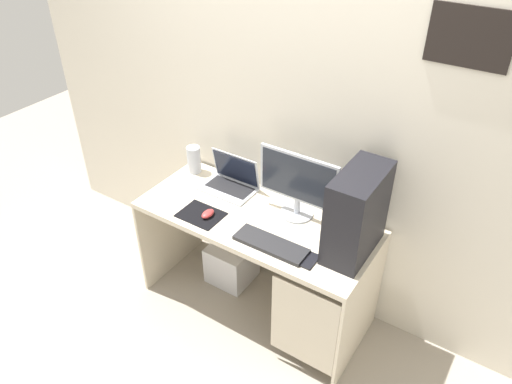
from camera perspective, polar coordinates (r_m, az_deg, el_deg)
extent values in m
plane|color=#9E9384|center=(3.42, 0.00, -12.77)|extent=(8.00, 8.00, 0.00)
cube|color=beige|center=(2.88, 3.82, 9.53)|extent=(4.00, 0.04, 2.60)
cube|color=black|center=(2.38, 23.55, 16.09)|extent=(0.36, 0.01, 0.26)
cube|color=beige|center=(2.93, 0.00, -3.17)|extent=(1.45, 0.61, 0.03)
cube|color=beige|center=(3.52, -9.81, -3.97)|extent=(0.02, 0.61, 0.71)
cube|color=beige|center=(2.96, 11.99, -13.47)|extent=(0.02, 0.61, 0.71)
cube|color=beige|center=(2.79, 5.46, -15.33)|extent=(0.40, 0.01, 0.57)
cube|color=black|center=(2.59, 11.61, -2.43)|extent=(0.20, 0.42, 0.49)
cylinder|color=#B7BCC6|center=(2.95, 4.73, -2.46)|extent=(0.20, 0.20, 0.01)
cylinder|color=#B7BCC6|center=(2.91, 4.79, -1.58)|extent=(0.04, 0.04, 0.10)
cube|color=#B7BCC6|center=(2.79, 4.89, 1.63)|extent=(0.49, 0.02, 0.30)
cube|color=#232833|center=(2.78, 4.79, 1.54)|extent=(0.46, 0.00, 0.27)
cube|color=#B7BCC6|center=(3.14, -3.24, 0.31)|extent=(0.34, 0.22, 0.01)
cube|color=black|center=(3.15, -3.06, 0.57)|extent=(0.30, 0.14, 0.00)
cube|color=#B7BCC6|center=(3.14, -2.35, 2.79)|extent=(0.34, 0.05, 0.22)
cube|color=black|center=(3.14, -2.42, 2.71)|extent=(0.32, 0.04, 0.19)
cylinder|color=#B7BCC6|center=(3.31, -7.20, 3.76)|extent=(0.09, 0.09, 0.18)
cube|color=#232326|center=(2.71, 1.73, -6.08)|extent=(0.42, 0.14, 0.02)
cube|color=black|center=(2.95, -6.39, -2.63)|extent=(0.26, 0.20, 0.00)
ellipsoid|color=#B23333|center=(2.92, -5.60, -2.52)|extent=(0.06, 0.10, 0.03)
cube|color=black|center=(2.64, 6.23, -7.91)|extent=(0.07, 0.13, 0.01)
cube|color=silver|center=(3.50, -2.82, -8.12)|extent=(0.29, 0.29, 0.29)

